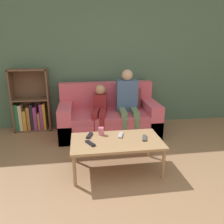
# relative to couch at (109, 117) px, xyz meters

# --- Properties ---
(ground_plane) EXTENTS (22.00, 22.00, 0.00)m
(ground_plane) POSITION_rel_couch_xyz_m (0.04, -2.10, -0.29)
(ground_plane) COLOR #997251
(wall_back) EXTENTS (12.00, 0.06, 2.60)m
(wall_back) POSITION_rel_couch_xyz_m (0.04, 0.52, 1.01)
(wall_back) COLOR #4C6B56
(wall_back) RESTS_ON ground_plane
(couch) EXTENTS (1.72, 0.88, 0.88)m
(couch) POSITION_rel_couch_xyz_m (0.00, 0.00, 0.00)
(couch) COLOR #DB5B70
(couch) RESTS_ON ground_plane
(bookshelf) EXTENTS (0.65, 0.28, 1.13)m
(bookshelf) POSITION_rel_couch_xyz_m (-1.40, 0.36, 0.13)
(bookshelf) COLOR brown
(bookshelf) RESTS_ON ground_plane
(coffee_table) EXTENTS (1.12, 0.62, 0.41)m
(coffee_table) POSITION_rel_couch_xyz_m (-0.07, -1.25, 0.09)
(coffee_table) COLOR #A87F56
(coffee_table) RESTS_ON ground_plane
(person_adult) EXTENTS (0.37, 0.62, 1.14)m
(person_adult) POSITION_rel_couch_xyz_m (0.31, -0.09, 0.36)
(person_adult) COLOR #66845B
(person_adult) RESTS_ON ground_plane
(person_child) EXTENTS (0.33, 0.64, 0.88)m
(person_child) POSITION_rel_couch_xyz_m (-0.17, -0.14, 0.22)
(person_child) COLOR maroon
(person_child) RESTS_ON ground_plane
(cup_near) EXTENTS (0.07, 0.07, 0.10)m
(cup_near) POSITION_rel_couch_xyz_m (-0.24, -1.05, 0.17)
(cup_near) COLOR pink
(cup_near) RESTS_ON coffee_table
(tv_remote_0) EXTENTS (0.10, 0.18, 0.02)m
(tv_remote_0) POSITION_rel_couch_xyz_m (-0.40, -1.08, 0.13)
(tv_remote_0) COLOR black
(tv_remote_0) RESTS_ON coffee_table
(tv_remote_1) EXTENTS (0.10, 0.18, 0.02)m
(tv_remote_1) POSITION_rel_couch_xyz_m (0.29, -1.26, 0.13)
(tv_remote_1) COLOR #47474C
(tv_remote_1) RESTS_ON coffee_table
(tv_remote_2) EXTENTS (0.10, 0.18, 0.02)m
(tv_remote_2) POSITION_rel_couch_xyz_m (0.00, -1.12, 0.13)
(tv_remote_2) COLOR #B7B7BC
(tv_remote_2) RESTS_ON coffee_table
(tv_remote_3) EXTENTS (0.12, 0.17, 0.02)m
(tv_remote_3) POSITION_rel_couch_xyz_m (-0.40, -1.31, 0.13)
(tv_remote_3) COLOR black
(tv_remote_3) RESTS_ON coffee_table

